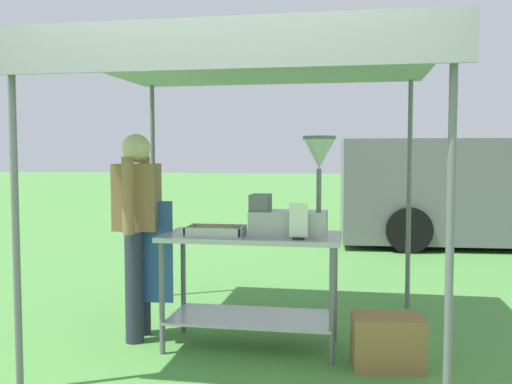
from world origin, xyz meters
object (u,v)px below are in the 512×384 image
stall_canopy (254,66)px  van_grey (502,190)px  donut_fryer (295,202)px  vendor (138,225)px  donut_tray (216,232)px  menu_sign (299,224)px  supply_crate (388,342)px  donut_cart (251,266)px

stall_canopy → van_grey: bearing=60.3°
donut_fryer → vendor: (-1.24, 0.06, -0.20)m
donut_tray → van_grey: (3.32, 5.64, -0.01)m
donut_tray → menu_sign: bearing=-7.1°
vendor → supply_crate: 2.06m
donut_fryer → supply_crate: donut_fryer is taller
menu_sign → supply_crate: menu_sign is taller
stall_canopy → menu_sign: 1.24m
donut_tray → menu_sign: size_ratio=1.62×
donut_tray → stall_canopy: bearing=43.4°
van_grey → vendor: bearing=-126.2°
donut_fryer → van_grey: 6.17m
donut_fryer → vendor: size_ratio=0.45×
supply_crate → menu_sign: bearing=175.3°
menu_sign → supply_crate: (0.62, -0.05, -0.79)m
donut_tray → vendor: (-0.68, 0.18, 0.02)m
van_grey → supply_crate: bearing=-110.0°
supply_crate → van_grey: van_grey is taller
donut_cart → vendor: size_ratio=0.82×
stall_canopy → vendor: (-0.91, -0.04, -1.21)m
stall_canopy → vendor: size_ratio=1.68×
donut_cart → vendor: vendor is taller
donut_tray → supply_crate: 1.42m
donut_cart → supply_crate: bearing=-14.4°
stall_canopy → vendor: 1.51m
donut_cart → donut_tray: bearing=-151.9°
donut_fryer → menu_sign: size_ratio=2.86×
donut_tray → supply_crate: donut_tray is taller
donut_fryer → donut_cart: bearing=178.6°
donut_cart → vendor: (-0.91, 0.06, 0.29)m
donut_cart → donut_fryer: bearing=-1.4°
donut_tray → van_grey: van_grey is taller
donut_fryer → vendor: bearing=177.0°
donut_cart → van_grey: 6.32m
stall_canopy → supply_crate: size_ratio=5.40×
donut_cart → supply_crate: size_ratio=2.63×
donut_tray → vendor: bearing=164.8°
stall_canopy → donut_tray: size_ratio=6.58×
donut_cart → menu_sign: (0.37, -0.20, 0.35)m
stall_canopy → menu_sign: size_ratio=10.65×
donut_tray → donut_cart: bearing=28.1°
donut_cart → supply_crate: (0.99, -0.25, -0.44)m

